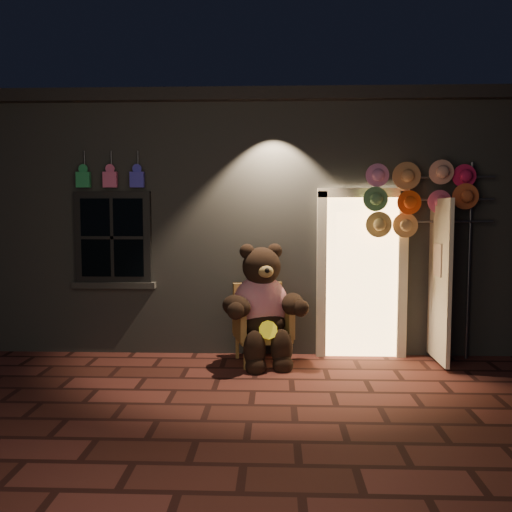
{
  "coord_description": "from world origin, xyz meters",
  "views": [
    {
      "loc": [
        0.24,
        -5.57,
        1.9
      ],
      "look_at": [
        -0.0,
        1.0,
        1.35
      ],
      "focal_mm": 38.0,
      "sensor_mm": 36.0,
      "label": 1
    }
  ],
  "objects": [
    {
      "name": "shop_building",
      "position": [
        0.0,
        3.99,
        1.74
      ],
      "size": [
        7.3,
        5.95,
        3.51
      ],
      "color": "slate",
      "rests_on": "ground"
    },
    {
      "name": "ground",
      "position": [
        0.0,
        0.0,
        0.0
      ],
      "size": [
        60.0,
        60.0,
        0.0
      ],
      "primitive_type": "plane",
      "color": "#5E2924",
      "rests_on": "ground"
    },
    {
      "name": "hat_rack",
      "position": [
        2.02,
        1.28,
        2.07
      ],
      "size": [
        1.63,
        0.22,
        2.53
      ],
      "color": "#59595E",
      "rests_on": "ground"
    },
    {
      "name": "teddy_bear",
      "position": [
        0.07,
        1.05,
        0.71
      ],
      "size": [
        1.09,
        0.97,
        1.55
      ],
      "rotation": [
        0.0,
        0.0,
        0.26
      ],
      "color": "#C91540",
      "rests_on": "ground"
    },
    {
      "name": "wicker_armchair",
      "position": [
        0.05,
        1.17,
        0.49
      ],
      "size": [
        0.79,
        0.75,
        0.97
      ],
      "rotation": [
        0.0,
        0.0,
        0.26
      ],
      "color": "#A57840",
      "rests_on": "ground"
    }
  ]
}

